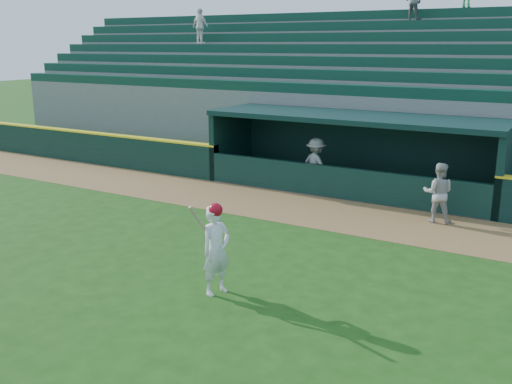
% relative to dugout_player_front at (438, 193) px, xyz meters
% --- Properties ---
extents(ground, '(120.00, 120.00, 0.00)m').
position_rel_dugout_player_front_xyz_m(ground, '(-3.25, -5.61, -0.81)').
color(ground, '#1B4310').
rests_on(ground, ground).
extents(warning_track, '(40.00, 3.00, 0.01)m').
position_rel_dugout_player_front_xyz_m(warning_track, '(-3.25, -0.71, -0.80)').
color(warning_track, brown).
rests_on(warning_track, ground).
extents(field_wall_left, '(15.50, 0.30, 1.20)m').
position_rel_dugout_player_front_xyz_m(field_wall_left, '(-15.50, 0.94, -0.21)').
color(field_wall_left, black).
rests_on(field_wall_left, ground).
extents(wall_stripe_left, '(15.50, 0.32, 0.06)m').
position_rel_dugout_player_front_xyz_m(wall_stripe_left, '(-15.50, 0.94, 0.42)').
color(wall_stripe_left, yellow).
rests_on(wall_stripe_left, field_wall_left).
extents(dugout_player_front, '(0.89, 0.76, 1.62)m').
position_rel_dugout_player_front_xyz_m(dugout_player_front, '(0.00, 0.00, 0.00)').
color(dugout_player_front, '#A6A7A1').
rests_on(dugout_player_front, ground).
extents(dugout_player_inside, '(1.27, 1.02, 1.73)m').
position_rel_dugout_player_front_xyz_m(dugout_player_inside, '(-4.19, 1.40, 0.05)').
color(dugout_player_inside, '#969691').
rests_on(dugout_player_inside, ground).
extents(dugout, '(9.40, 2.80, 2.46)m').
position_rel_dugout_player_front_xyz_m(dugout, '(-3.25, 2.39, 0.55)').
color(dugout, slate).
rests_on(dugout, ground).
extents(stands, '(34.50, 6.26, 7.53)m').
position_rel_dugout_player_front_xyz_m(stands, '(-3.21, 6.96, 1.59)').
color(stands, slate).
rests_on(stands, ground).
extents(batter_at_plate, '(0.59, 0.83, 1.81)m').
position_rel_dugout_player_front_xyz_m(batter_at_plate, '(-2.54, -6.70, 0.09)').
color(batter_at_plate, silver).
rests_on(batter_at_plate, ground).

